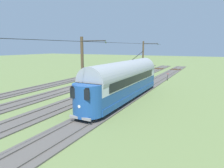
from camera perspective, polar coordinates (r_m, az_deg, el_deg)
name	(u,v)px	position (r m, az deg, el deg)	size (l,w,h in m)	color
ground_plane	(86,90)	(27.84, -7.48, -1.69)	(220.00, 220.00, 0.00)	olive
track_streetcar_siding	(132,94)	(25.02, 5.77, -2.92)	(2.80, 80.00, 0.18)	#56514C
track_adjacent_siding	(101,91)	(26.92, -3.16, -1.92)	(2.80, 80.00, 0.18)	#56514C
track_third_siding	(74,88)	(29.38, -10.75, -1.03)	(2.80, 80.00, 0.18)	#56514C
track_outer_siding	(50,85)	(32.28, -17.06, -0.28)	(2.80, 80.00, 0.18)	#56514C
vintage_streetcar	(125,80)	(22.37, 3.60, 1.27)	(2.65, 17.04, 5.13)	#1E4C93
catenary_pole_foreground	(143,60)	(36.04, 8.84, 6.74)	(2.78, 0.28, 6.77)	#4C3D28
catenary_pole_mid_near	(83,71)	(19.63, -8.15, 3.67)	(2.78, 0.28, 6.77)	#4C3D28
overhead_wire_run	(109,42)	(18.82, -0.90, 11.67)	(2.57, 40.48, 0.18)	black
switch_stand	(168,77)	(36.30, 15.44, 2.00)	(0.50, 0.30, 1.24)	black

